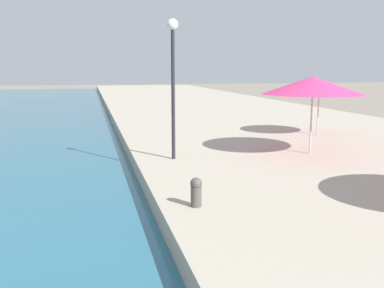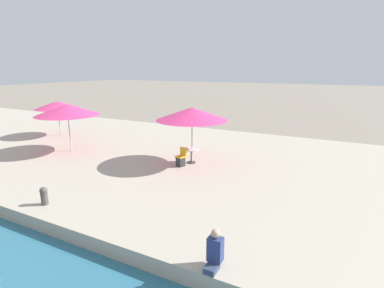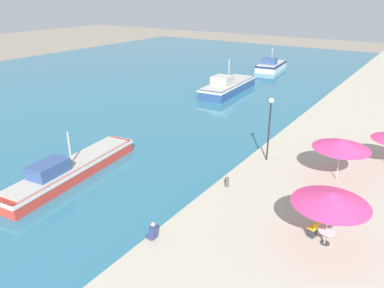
{
  "view_description": "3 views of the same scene",
  "coord_description": "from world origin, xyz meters",
  "px_view_note": "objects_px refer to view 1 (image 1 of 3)",
  "views": [
    {
      "loc": [
        -1.4,
        5.88,
        3.54
      ],
      "look_at": [
        1.5,
        17.94,
        1.33
      ],
      "focal_mm": 40.0,
      "sensor_mm": 36.0,
      "label": 1
    },
    {
      "loc": [
        -5.48,
        5.52,
        5.24
      ],
      "look_at": [
        7.42,
        12.18,
        1.53
      ],
      "focal_mm": 28.0,
      "sensor_mm": 36.0,
      "label": 2
    },
    {
      "loc": [
        10.27,
        -3.58,
        11.73
      ],
      "look_at": [
        -4.0,
        18.0,
        1.13
      ],
      "focal_mm": 35.0,
      "sensor_mm": 36.0,
      "label": 3
    }
  ],
  "objects_px": {
    "mooring_bollard": "(196,191)",
    "lamppost": "(173,65)",
    "cafe_umbrella_white": "(313,85)",
    "cafe_umbrella_striped": "(319,86)"
  },
  "relations": [
    {
      "from": "cafe_umbrella_striped",
      "to": "mooring_bollard",
      "type": "distance_m",
      "value": 12.03
    },
    {
      "from": "mooring_bollard",
      "to": "lamppost",
      "type": "height_order",
      "value": "lamppost"
    },
    {
      "from": "cafe_umbrella_white",
      "to": "lamppost",
      "type": "height_order",
      "value": "lamppost"
    },
    {
      "from": "cafe_umbrella_striped",
      "to": "mooring_bollard",
      "type": "relative_size",
      "value": 4.62
    },
    {
      "from": "cafe_umbrella_striped",
      "to": "lamppost",
      "type": "xyz_separation_m",
      "value": [
        -7.48,
        -3.77,
        0.91
      ]
    },
    {
      "from": "cafe_umbrella_striped",
      "to": "mooring_bollard",
      "type": "xyz_separation_m",
      "value": [
        -7.96,
        -8.82,
        -1.84
      ]
    },
    {
      "from": "cafe_umbrella_striped",
      "to": "lamppost",
      "type": "bearing_deg",
      "value": -153.26
    },
    {
      "from": "lamppost",
      "to": "cafe_umbrella_white",
      "type": "bearing_deg",
      "value": -2.82
    },
    {
      "from": "cafe_umbrella_white",
      "to": "mooring_bollard",
      "type": "bearing_deg",
      "value": -138.25
    },
    {
      "from": "cafe_umbrella_striped",
      "to": "lamppost",
      "type": "relative_size",
      "value": 0.66
    }
  ]
}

